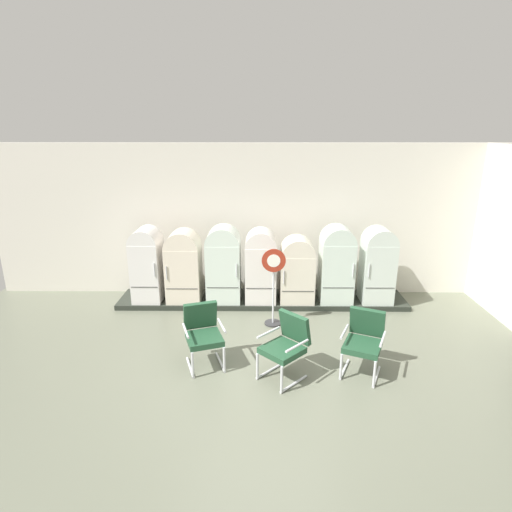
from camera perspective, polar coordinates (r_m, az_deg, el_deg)
The scene contains 15 objects.
ground at distance 6.34m, azimuth 0.98°, elevation -17.56°, with size 12.00×10.00×0.05m, color #666A58.
back_wall at distance 9.07m, azimuth 0.88°, elevation 4.96°, with size 11.76×0.12×3.30m.
side_wall_right at distance 9.22m, azimuth 31.32°, elevation 2.45°, with size 0.16×2.20×3.30m.
display_plinth at distance 8.96m, azimuth 0.86°, elevation -6.03°, with size 6.07×0.95×0.10m, color #282E26.
refrigerator_0 at distance 8.87m, azimuth -14.75°, elevation -0.81°, with size 0.59×0.71×1.55m.
refrigerator_1 at distance 8.69m, azimuth -9.94°, elevation -1.10°, with size 0.70×0.65×1.50m.
refrigerator_2 at distance 8.56m, azimuth -4.50°, elevation -0.82°, with size 0.70×0.64×1.59m.
refrigerator_3 at distance 8.56m, azimuth 0.64°, elevation -1.04°, with size 0.63×0.69×1.52m.
refrigerator_4 at distance 8.61m, azimuth 5.67°, elevation -1.66°, with size 0.70×0.67×1.36m.
refrigerator_5 at distance 8.68m, azimuth 11.02°, elevation -0.79°, with size 0.67×0.68×1.59m.
refrigerator_6 at distance 8.86m, azimuth 16.39°, elevation -0.91°, with size 0.63×0.64×1.57m.
armchair_left at distance 6.61m, azimuth -7.30°, elevation -10.25°, with size 0.72×0.78×0.98m.
armchair_right at distance 6.56m, azimuth 14.62°, elevation -10.94°, with size 0.75×0.81×0.98m.
armchair_center at distance 6.25m, azimuth 4.20°, elevation -11.85°, with size 0.83×0.83×0.98m.
sign_stand at distance 7.73m, azimuth 2.40°, elevation -4.54°, with size 0.44×0.32×1.50m.
Camera 1 is at (-0.05, -5.20, 3.59)m, focal length 29.10 mm.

